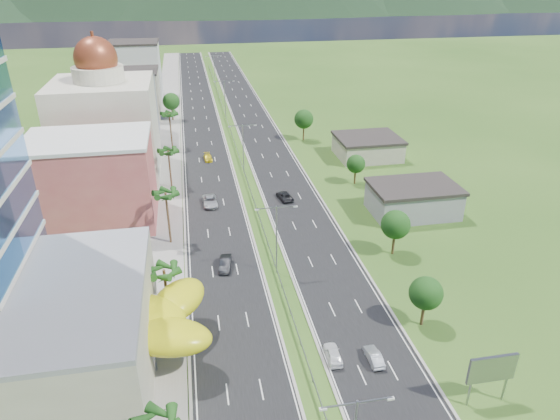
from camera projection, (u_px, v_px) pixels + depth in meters
ground at (290, 314)px, 65.22m from camera, size 500.00×500.00×0.00m
road_left at (201, 124)px, 143.28m from camera, size 11.00×260.00×0.04m
road_right at (253, 121)px, 145.76m from camera, size 11.00×260.00×0.04m
sidewalk_left at (168, 125)px, 141.69m from camera, size 7.00×260.00×0.12m
median_guardrail at (234, 139)px, 128.39m from camera, size 0.10×216.06×0.76m
streetlight_median_b at (276, 233)px, 71.04m from camera, size 6.04×0.25×11.00m
streetlight_median_c at (243, 144)px, 106.29m from camera, size 6.04×0.25×11.00m
streetlight_median_d at (225, 95)px, 145.95m from camera, size 6.04×0.25×11.00m
streetlight_median_e at (214, 67)px, 185.61m from camera, size 6.04×0.25×11.00m
mall_podium at (3, 343)px, 52.19m from camera, size 30.00×24.00×11.00m
lime_canopy at (124, 322)px, 56.17m from camera, size 18.00×15.00×7.40m
pink_shophouse at (93, 183)px, 85.46m from camera, size 20.00×15.00×15.00m
domed_building at (106, 123)px, 104.02m from camera, size 20.00×20.00×28.70m
midrise_grey at (124, 108)px, 127.70m from camera, size 16.00×15.00×16.00m
midrise_beige at (132, 94)px, 147.75m from camera, size 16.00×15.00×13.00m
midrise_white at (136, 71)px, 166.92m from camera, size 16.00×15.00×18.00m
billboard at (492, 370)px, 50.22m from camera, size 5.20×0.35×6.20m
shed_near at (413, 201)px, 90.78m from camera, size 15.00×10.00×5.00m
shed_far at (367, 148)px, 117.69m from camera, size 14.00×12.00×4.40m
palm_tree_b at (164, 273)px, 61.29m from camera, size 3.60×3.60×8.10m
palm_tree_c at (166, 196)px, 78.27m from camera, size 3.60×3.60×9.60m
palm_tree_d at (168, 153)px, 98.97m from camera, size 3.60×3.60×8.60m
palm_tree_e at (169, 115)px, 120.66m from camera, size 3.60×3.60×9.40m
leafy_tree_lfar at (171, 101)px, 143.90m from camera, size 4.90×4.90×8.05m
leafy_tree_ra at (426, 293)px, 61.35m from camera, size 4.20×4.20×6.90m
leafy_tree_rb at (396, 225)px, 76.65m from camera, size 4.55×4.55×7.47m
leafy_tree_rc at (356, 164)px, 102.18m from camera, size 3.85×3.85×6.33m
leafy_tree_rd at (304, 119)px, 127.42m from camera, size 4.90×4.90×8.05m
mountain_ridge at (256, 13)px, 471.73m from camera, size 860.00×140.00×90.00m
car_dark_left at (225, 264)px, 74.81m from camera, size 2.39×4.89×1.54m
car_silver_mid_left at (210, 201)px, 94.46m from camera, size 2.75×5.62×1.54m
car_yellow_far_left at (208, 158)px, 116.24m from camera, size 2.03×4.48×1.27m
car_white_near_right at (333, 354)px, 57.57m from camera, size 1.80×4.15×1.39m
car_silver_right at (374, 356)px, 57.27m from camera, size 1.40×3.92×1.29m
car_dark_far_right at (285, 196)px, 96.85m from camera, size 3.03×5.19×1.36m
motorcycle at (193, 289)px, 69.25m from camera, size 0.71×1.79×1.12m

